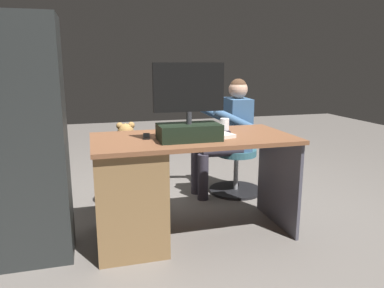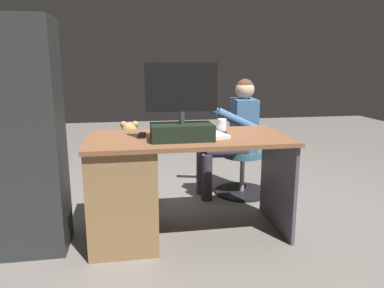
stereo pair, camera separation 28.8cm
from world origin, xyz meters
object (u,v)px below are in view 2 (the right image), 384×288
at_px(office_chair_teddy, 131,176).
at_px(keyboard, 196,132).
at_px(desk, 138,185).
at_px(teddy_bear, 130,141).
at_px(visitor_chair, 242,170).
at_px(person, 235,129).
at_px(monitor, 182,120).
at_px(computer_mouse, 158,132).
at_px(cup, 222,126).
at_px(tv_remote, 142,135).

bearing_deg(office_chair_teddy, keyboard, 129.01).
xyz_separation_m(desk, keyboard, (-0.43, -0.08, 0.34)).
bearing_deg(teddy_bear, visitor_chair, -176.23).
height_order(visitor_chair, person, person).
height_order(monitor, computer_mouse, monitor).
distance_m(desk, teddy_bear, 0.70).
height_order(desk, cup, cup).
distance_m(cup, person, 0.74).
bearing_deg(computer_mouse, visitor_chair, -142.78).
distance_m(tv_remote, person, 1.12).
xyz_separation_m(computer_mouse, teddy_bear, (0.20, -0.57, -0.18)).
distance_m(tv_remote, office_chair_teddy, 0.79).
bearing_deg(visitor_chair, person, 4.37).
xyz_separation_m(cup, person, (-0.29, -0.67, -0.15)).
height_order(keyboard, visitor_chair, keyboard).
bearing_deg(tv_remote, cup, -169.16).
distance_m(monitor, computer_mouse, 0.28).
bearing_deg(office_chair_teddy, monitor, 113.71).
xyz_separation_m(desk, person, (-0.91, -0.74, 0.24)).
bearing_deg(teddy_bear, office_chair_teddy, 90.00).
bearing_deg(monitor, keyboard, -124.63).
bearing_deg(computer_mouse, monitor, 122.98).
distance_m(keyboard, computer_mouse, 0.27).
height_order(tv_remote, office_chair_teddy, tv_remote).
height_order(cup, tv_remote, cup).
distance_m(cup, teddy_bear, 0.92).
distance_m(desk, person, 1.19).
bearing_deg(monitor, visitor_chair, -129.29).
xyz_separation_m(keyboard, visitor_chair, (-0.57, -0.66, -0.51)).
distance_m(tv_remote, teddy_bear, 0.66).
xyz_separation_m(cup, visitor_chair, (-0.38, -0.67, -0.55)).
height_order(monitor, office_chair_teddy, monitor).
xyz_separation_m(tv_remote, teddy_bear, (0.08, -0.63, -0.17)).
bearing_deg(person, tv_remote, 38.49).
height_order(computer_mouse, tv_remote, computer_mouse).
height_order(monitor, visitor_chair, monitor).
xyz_separation_m(cup, office_chair_teddy, (0.66, -0.59, -0.52)).
xyz_separation_m(keyboard, teddy_bear, (0.47, -0.59, -0.17)).
relative_size(cup, visitor_chair, 0.21).
distance_m(desk, office_chair_teddy, 0.68).
xyz_separation_m(desk, office_chair_teddy, (0.05, -0.67, -0.14)).
bearing_deg(teddy_bear, keyboard, 128.49).
bearing_deg(desk, office_chair_teddy, -86.12).
distance_m(desk, tv_remote, 0.35).
relative_size(visitor_chair, person, 0.47).
bearing_deg(cup, monitor, 29.81).
height_order(keyboard, cup, cup).
xyz_separation_m(keyboard, office_chair_teddy, (0.47, -0.58, -0.48)).
height_order(keyboard, person, person).
bearing_deg(monitor, teddy_bear, -66.58).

